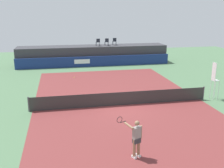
# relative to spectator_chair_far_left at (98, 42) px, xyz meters

# --- Properties ---
(ground_plane) EXTENTS (48.00, 48.00, 0.00)m
(ground_plane) POSITION_rel_spectator_chair_far_left_xyz_m (-0.59, -12.00, -2.69)
(ground_plane) COLOR #4C704C
(court_inner) EXTENTS (12.00, 22.00, 0.00)m
(court_inner) POSITION_rel_spectator_chair_far_left_xyz_m (-0.59, -15.00, -2.69)
(court_inner) COLOR maroon
(court_inner) RESTS_ON ground
(sponsor_wall) EXTENTS (18.00, 0.22, 1.20)m
(sponsor_wall) POSITION_rel_spectator_chair_far_left_xyz_m (-0.60, -1.50, -2.09)
(sponsor_wall) COLOR navy
(sponsor_wall) RESTS_ON ground
(spectator_platform) EXTENTS (18.00, 2.80, 2.20)m
(spectator_platform) POSITION_rel_spectator_chair_far_left_xyz_m (-0.59, 0.30, -1.59)
(spectator_platform) COLOR #38383D
(spectator_platform) RESTS_ON ground
(spectator_chair_far_left) EXTENTS (0.46, 0.46, 0.89)m
(spectator_chair_far_left) POSITION_rel_spectator_chair_far_left_xyz_m (0.00, 0.00, 0.00)
(spectator_chair_far_left) COLOR #1E232D
(spectator_chair_far_left) RESTS_ON spectator_platform
(spectator_chair_left) EXTENTS (0.45, 0.45, 0.89)m
(spectator_chair_left) POSITION_rel_spectator_chair_far_left_xyz_m (1.08, 0.04, 0.00)
(spectator_chair_left) COLOR #1E232D
(spectator_chair_left) RESTS_ON spectator_platform
(spectator_chair_center) EXTENTS (0.47, 0.47, 0.89)m
(spectator_chair_center) POSITION_rel_spectator_chair_far_left_xyz_m (2.13, 0.41, 0.00)
(spectator_chair_center) COLOR #1E232D
(spectator_chair_center) RESTS_ON spectator_platform
(umpire_chair) EXTENTS (0.48, 0.48, 2.76)m
(umpire_chair) POSITION_rel_spectator_chair_far_left_xyz_m (6.38, -15.01, -1.11)
(umpire_chair) COLOR white
(umpire_chair) RESTS_ON ground
(tennis_net) EXTENTS (12.40, 0.02, 0.95)m
(tennis_net) POSITION_rel_spectator_chair_far_left_xyz_m (-0.59, -15.00, -2.22)
(tennis_net) COLOR #2D2D2D
(tennis_net) RESTS_ON ground
(net_post_near) EXTENTS (0.10, 0.10, 1.00)m
(net_post_near) POSITION_rel_spectator_chair_far_left_xyz_m (-6.79, -15.00, -2.19)
(net_post_near) COLOR #4C4C51
(net_post_near) RESTS_ON ground
(net_post_far) EXTENTS (0.10, 0.10, 1.00)m
(net_post_far) POSITION_rel_spectator_chair_far_left_xyz_m (5.61, -15.00, -2.19)
(net_post_far) COLOR #4C4C51
(net_post_far) RESTS_ON ground
(tennis_player) EXTENTS (1.00, 1.07, 1.77)m
(tennis_player) POSITION_rel_spectator_chair_far_left_xyz_m (-1.52, -21.75, -1.73)
(tennis_player) COLOR white
(tennis_player) RESTS_ON court_inner
(tennis_ball) EXTENTS (0.07, 0.07, 0.07)m
(tennis_ball) POSITION_rel_spectator_chair_far_left_xyz_m (-3.34, -6.43, -2.66)
(tennis_ball) COLOR #D8EA33
(tennis_ball) RESTS_ON court_inner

